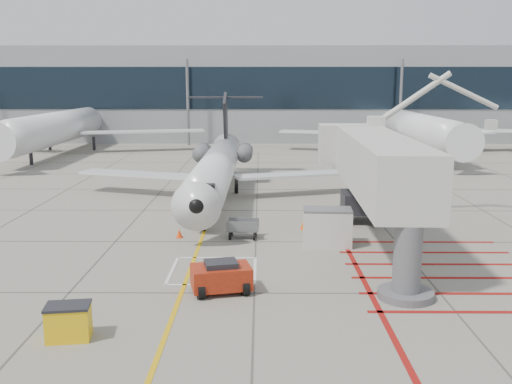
{
  "coord_description": "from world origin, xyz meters",
  "views": [
    {
      "loc": [
        0.25,
        -27.24,
        8.96
      ],
      "look_at": [
        0.0,
        6.0,
        2.5
      ],
      "focal_mm": 40.0,
      "sensor_mm": 36.0,
      "label": 1
    }
  ],
  "objects_px": {
    "pushback_tug": "(221,276)",
    "jet_bridge": "(380,176)",
    "spill_bin": "(68,322)",
    "regional_jet": "(213,154)"
  },
  "relations": [
    {
      "from": "regional_jet",
      "to": "pushback_tug",
      "type": "height_order",
      "value": "regional_jet"
    },
    {
      "from": "regional_jet",
      "to": "jet_bridge",
      "type": "relative_size",
      "value": 1.46
    },
    {
      "from": "regional_jet",
      "to": "jet_bridge",
      "type": "height_order",
      "value": "jet_bridge"
    },
    {
      "from": "pushback_tug",
      "to": "spill_bin",
      "type": "distance_m",
      "value": 6.86
    },
    {
      "from": "pushback_tug",
      "to": "jet_bridge",
      "type": "bearing_deg",
      "value": 25.17
    },
    {
      "from": "regional_jet",
      "to": "pushback_tug",
      "type": "distance_m",
      "value": 17.52
    },
    {
      "from": "spill_bin",
      "to": "regional_jet",
      "type": "bearing_deg",
      "value": 73.15
    },
    {
      "from": "regional_jet",
      "to": "jet_bridge",
      "type": "xyz_separation_m",
      "value": [
        9.71,
        -10.85,
        0.18
      ]
    },
    {
      "from": "jet_bridge",
      "to": "pushback_tug",
      "type": "bearing_deg",
      "value": -140.14
    },
    {
      "from": "jet_bridge",
      "to": "spill_bin",
      "type": "xyz_separation_m",
      "value": [
        -13.08,
        -10.92,
        -3.41
      ]
    }
  ]
}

